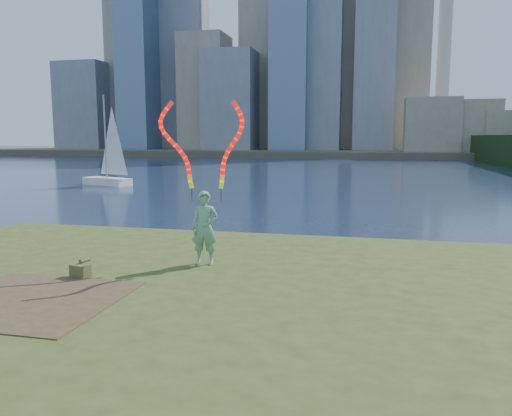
# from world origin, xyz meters

# --- Properties ---
(ground) EXTENTS (320.00, 320.00, 0.00)m
(ground) POSITION_xyz_m (0.00, 0.00, 0.00)
(ground) COLOR #192640
(ground) RESTS_ON ground
(grassy_knoll) EXTENTS (20.00, 18.00, 0.80)m
(grassy_knoll) POSITION_xyz_m (0.00, -2.30, 0.34)
(grassy_knoll) COLOR #384719
(grassy_knoll) RESTS_ON ground
(dirt_patch) EXTENTS (3.20, 3.00, 0.02)m
(dirt_patch) POSITION_xyz_m (-2.20, -3.20, 0.81)
(dirt_patch) COLOR #47331E
(dirt_patch) RESTS_ON grassy_knoll
(far_shore) EXTENTS (320.00, 40.00, 1.20)m
(far_shore) POSITION_xyz_m (0.00, 95.00, 0.60)
(far_shore) COLOR #4C4737
(far_shore) RESTS_ON ground
(woman_with_ribbons) EXTENTS (2.08, 0.50, 4.11)m
(woman_with_ribbons) POSITION_xyz_m (0.10, 0.06, 2.20)
(woman_with_ribbons) COLOR #177538
(woman_with_ribbons) RESTS_ON grassy_knoll
(canvas_bag) EXTENTS (0.44, 0.50, 0.37)m
(canvas_bag) POSITION_xyz_m (-2.16, -1.61, 0.95)
(canvas_bag) COLOR #474B25
(canvas_bag) RESTS_ON grassy_knoll
(sailboat) EXTENTS (4.57, 2.90, 7.02)m
(sailboat) POSITION_xyz_m (-16.20, 24.66, 1.21)
(sailboat) COLOR white
(sailboat) RESTS_ON ground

